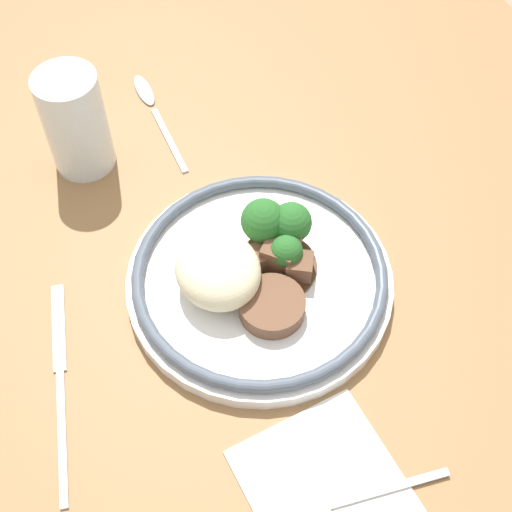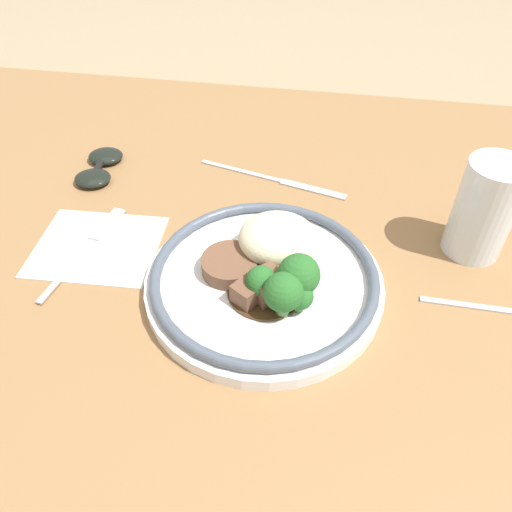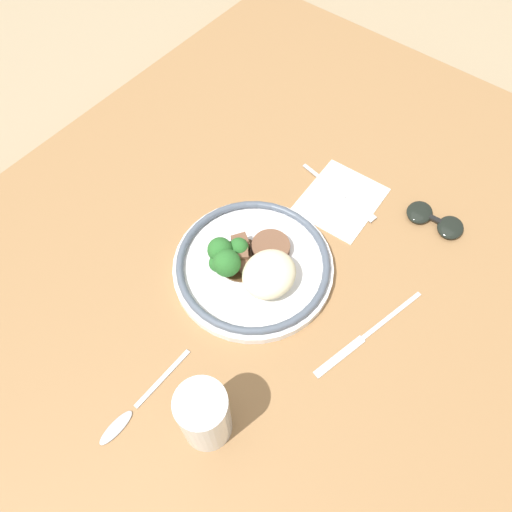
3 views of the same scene
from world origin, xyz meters
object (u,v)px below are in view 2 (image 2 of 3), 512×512
object	(u,v)px
plate	(268,273)
fork	(91,242)
knife	(277,180)
juice_glass	(483,213)
sunglasses	(99,167)

from	to	relation	value
plate	fork	distance (m)	0.22
fork	knife	xyz separation A→B (m)	(0.20, 0.17, -0.00)
juice_glass	sunglasses	world-z (taller)	juice_glass
juice_glass	plate	bearing A→B (deg)	-156.02
plate	sunglasses	size ratio (longest dim) A/B	2.49
juice_glass	knife	bearing A→B (deg)	158.15
juice_glass	sunglasses	distance (m)	0.51
plate	juice_glass	world-z (taller)	juice_glass
plate	juice_glass	distance (m)	0.25
fork	sunglasses	distance (m)	0.16
fork	plate	bearing A→B (deg)	-88.81
sunglasses	plate	bearing A→B (deg)	-37.85
knife	fork	bearing A→B (deg)	-125.96
fork	knife	world-z (taller)	fork
knife	sunglasses	size ratio (longest dim) A/B	2.06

